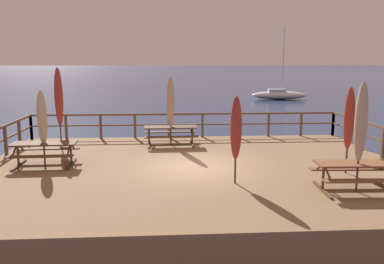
# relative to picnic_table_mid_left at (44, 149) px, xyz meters

# --- Properties ---
(ground_plane) EXTENTS (600.00, 600.00, 0.00)m
(ground_plane) POSITION_rel_picnic_table_mid_left_xyz_m (4.85, -0.44, -1.44)
(ground_plane) COLOR navy
(wooden_deck) EXTENTS (13.77, 10.43, 0.88)m
(wooden_deck) POSITION_rel_picnic_table_mid_left_xyz_m (4.85, -0.44, -1.00)
(wooden_deck) COLOR #846647
(wooden_deck) RESTS_ON ground
(railing_waterside_far) EXTENTS (13.57, 0.10, 1.09)m
(railing_waterside_far) POSITION_rel_picnic_table_mid_left_xyz_m (4.85, 4.63, 0.17)
(railing_waterside_far) COLOR brown
(railing_waterside_far) RESTS_ON wooden_deck
(picnic_table_mid_left) EXTENTS (2.08, 1.46, 0.78)m
(picnic_table_mid_left) POSITION_rel_picnic_table_mid_left_xyz_m (0.00, 0.00, 0.00)
(picnic_table_mid_left) COLOR brown
(picnic_table_mid_left) RESTS_ON wooden_deck
(picnic_table_front_left) EXTENTS (2.19, 1.49, 0.78)m
(picnic_table_front_left) POSITION_rel_picnic_table_mid_left_xyz_m (8.97, -3.19, 0.00)
(picnic_table_front_left) COLOR brown
(picnic_table_front_left) RESTS_ON wooden_deck
(picnic_table_back_right) EXTENTS (2.15, 1.46, 0.78)m
(picnic_table_back_right) POSITION_rel_picnic_table_mid_left_xyz_m (4.16, 2.99, 0.00)
(picnic_table_back_right) COLOR brown
(picnic_table_back_right) RESTS_ON wooden_deck
(patio_umbrella_tall_mid_left) EXTENTS (0.32, 0.32, 2.48)m
(patio_umbrella_tall_mid_left) POSITION_rel_picnic_table_mid_left_xyz_m (-0.01, 0.00, 1.01)
(patio_umbrella_tall_mid_left) COLOR #4C3828
(patio_umbrella_tall_mid_left) RESTS_ON wooden_deck
(patio_umbrella_short_back) EXTENTS (0.32, 0.32, 2.90)m
(patio_umbrella_short_back) POSITION_rel_picnic_table_mid_left_xyz_m (8.95, -3.27, 1.28)
(patio_umbrella_short_back) COLOR #4C3828
(patio_umbrella_short_back) RESTS_ON wooden_deck
(patio_umbrella_tall_back_left) EXTENTS (0.32, 0.32, 2.75)m
(patio_umbrella_tall_back_left) POSITION_rel_picnic_table_mid_left_xyz_m (4.16, 3.00, 1.19)
(patio_umbrella_tall_back_left) COLOR #4C3828
(patio_umbrella_tall_back_left) RESTS_ON wooden_deck
(patio_umbrella_tall_front) EXTENTS (0.32, 0.32, 2.64)m
(patio_umbrella_tall_front) POSITION_rel_picnic_table_mid_left_xyz_m (9.46, -1.50, 1.12)
(patio_umbrella_tall_front) COLOR #4C3828
(patio_umbrella_tall_front) RESTS_ON wooden_deck
(patio_umbrella_short_mid) EXTENTS (0.32, 0.32, 2.46)m
(patio_umbrella_short_mid) POSITION_rel_picnic_table_mid_left_xyz_m (5.89, -2.31, 1.00)
(patio_umbrella_short_mid) COLOR #4C3828
(patio_umbrella_short_mid) RESTS_ON wooden_deck
(patio_umbrella_tall_mid_right) EXTENTS (0.32, 0.32, 3.14)m
(patio_umbrella_tall_mid_right) POSITION_rel_picnic_table_mid_left_xyz_m (-0.11, 2.60, 1.44)
(patio_umbrella_tall_mid_right) COLOR #4C3828
(patio_umbrella_tall_mid_right) RESTS_ON wooden_deck
(sailboat_distant) EXTENTS (6.13, 2.21, 7.72)m
(sailboat_distant) POSITION_rel_picnic_table_mid_left_xyz_m (16.42, 30.67, -0.93)
(sailboat_distant) COLOR silver
(sailboat_distant) RESTS_ON ground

